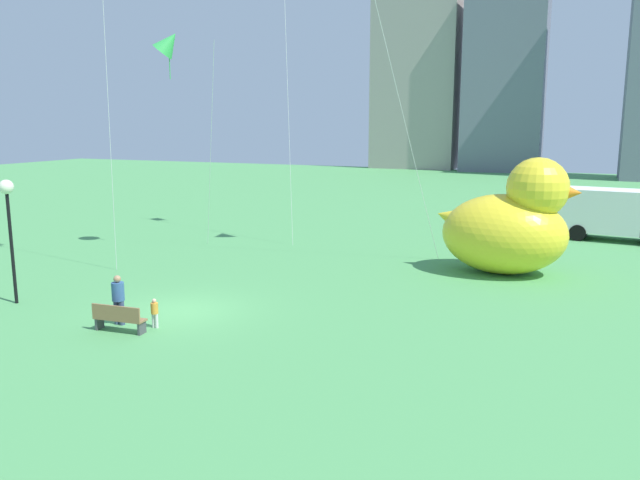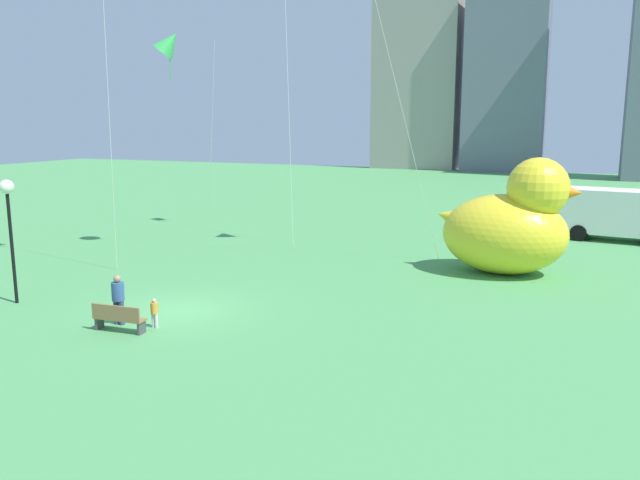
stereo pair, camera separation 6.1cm
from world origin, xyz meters
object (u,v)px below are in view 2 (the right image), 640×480
person_child (154,312)px  person_adult (118,297)px  park_bench (118,317)px  box_truck (613,215)px  kite_green (169,43)px  giant_inflatable_duck (510,225)px  lamppost (8,205)px

person_child → person_adult: bearing=-172.7°
person_child → park_bench: bearing=-134.0°
person_child → box_truck: (13.99, 22.53, 0.91)m
person_adult → kite_green: kite_green is taller
person_adult → kite_green: bearing=116.1°
person_adult → giant_inflatable_duck: size_ratio=0.27×
giant_inflatable_duck → lamppost: giant_inflatable_duck is taller
person_child → giant_inflatable_duck: size_ratio=0.16×
giant_inflatable_duck → box_truck: 11.30m
person_adult → person_child: size_ratio=1.70×
person_adult → person_child: 1.36m
park_bench → person_adult: person_adult is taller
box_truck → person_adult: bearing=-124.0°
park_bench → box_truck: bearing=57.7°
lamppost → kite_green: bearing=89.9°
person_adult → park_bench: bearing=-51.4°
box_truck → kite_green: (-20.43, -12.17, 8.81)m
person_adult → lamppost: bearing=174.3°
park_bench → giant_inflatable_duck: size_ratio=0.29×
park_bench → box_truck: box_truck is taller
person_child → giant_inflatable_duck: giant_inflatable_duck is taller
person_child → lamppost: lamppost is taller
person_adult → person_child: person_adult is taller
park_bench → kite_green: (-5.66, 11.16, 9.78)m
box_truck → kite_green: 25.36m
park_bench → kite_green: 15.88m
park_bench → box_truck: size_ratio=0.28×
park_bench → person_adult: (-0.51, 0.64, 0.44)m
park_bench → lamppost: 6.60m
park_bench → lamppost: bearing=168.4°
lamppost → box_truck: bearing=47.3°
person_adult → kite_green: size_ratio=0.15×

